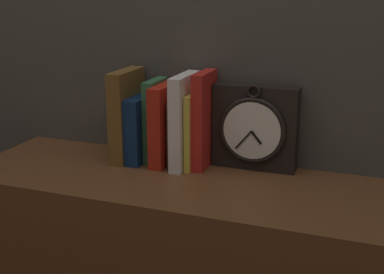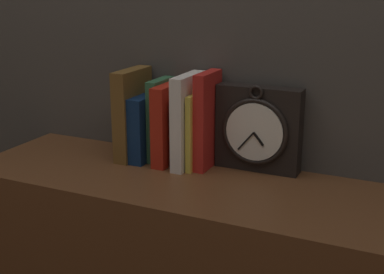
% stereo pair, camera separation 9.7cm
% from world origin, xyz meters
% --- Properties ---
extents(clock, '(0.22, 0.06, 0.23)m').
position_xyz_m(clock, '(0.12, 0.14, 0.93)').
color(clock, black).
rests_on(clock, bookshelf).
extents(book_slot0_brown, '(0.04, 0.15, 0.25)m').
position_xyz_m(book_slot0_brown, '(-0.23, 0.10, 0.94)').
color(book_slot0_brown, brown).
rests_on(book_slot0_brown, bookshelf).
extents(book_slot1_navy, '(0.04, 0.14, 0.18)m').
position_xyz_m(book_slot1_navy, '(-0.19, 0.10, 0.91)').
color(book_slot1_navy, '#10274F').
rests_on(book_slot1_navy, bookshelf).
extents(book_slot2_green, '(0.03, 0.11, 0.22)m').
position_xyz_m(book_slot2_green, '(-0.15, 0.12, 0.93)').
color(book_slot2_green, '#30643F').
rests_on(book_slot2_green, bookshelf).
extents(book_slot3_red, '(0.04, 0.14, 0.22)m').
position_xyz_m(book_slot3_red, '(-0.12, 0.10, 0.92)').
color(book_slot3_red, '#B52314').
rests_on(book_slot3_red, bookshelf).
extents(book_slot4_brown, '(0.01, 0.12, 0.18)m').
position_xyz_m(book_slot4_brown, '(-0.09, 0.12, 0.90)').
color(book_slot4_brown, brown).
rests_on(book_slot4_brown, bookshelf).
extents(book_slot5_white, '(0.03, 0.15, 0.25)m').
position_xyz_m(book_slot5_white, '(-0.06, 0.10, 0.94)').
color(book_slot5_white, white).
rests_on(book_slot5_white, bookshelf).
extents(book_slot6_yellow, '(0.01, 0.13, 0.20)m').
position_xyz_m(book_slot6_yellow, '(-0.03, 0.11, 0.92)').
color(book_slot6_yellow, '#E1C845').
rests_on(book_slot6_yellow, bookshelf).
extents(book_slot7_red, '(0.03, 0.12, 0.25)m').
position_xyz_m(book_slot7_red, '(-0.01, 0.11, 0.94)').
color(book_slot7_red, red).
rests_on(book_slot7_red, bookshelf).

